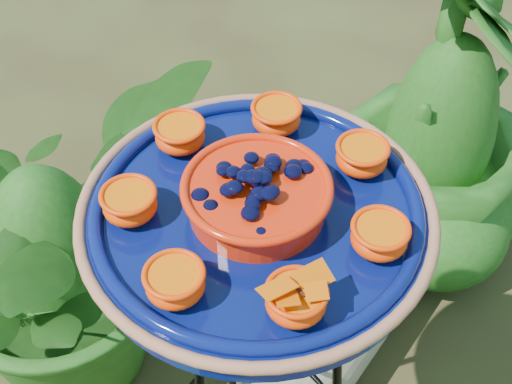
{
  "coord_description": "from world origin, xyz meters",
  "views": [
    {
      "loc": [
        -0.33,
        -0.58,
        1.67
      ],
      "look_at": [
        -0.1,
        0.03,
        0.98
      ],
      "focal_mm": 50.0,
      "sensor_mm": 36.0,
      "label": 1
    }
  ],
  "objects": [
    {
      "name": "shrub_back_right",
      "position": [
        0.64,
        0.58,
        0.45
      ],
      "size": [
        0.57,
        0.57,
        0.91
      ],
      "primitive_type": "imported",
      "rotation": [
        0.0,
        0.0,
        1.69
      ],
      "color": "#1E4B14",
      "rests_on": "ground"
    },
    {
      "name": "shrub_back_left",
      "position": [
        -0.4,
        0.53,
        0.41
      ],
      "size": [
        0.97,
        0.97,
        0.82
      ],
      "primitive_type": "imported",
      "rotation": [
        0.0,
        0.0,
        0.79
      ],
      "color": "#1E4B14",
      "rests_on": "ground"
    },
    {
      "name": "feeder_dish",
      "position": [
        -0.1,
        0.01,
        0.96
      ],
      "size": [
        0.49,
        0.49,
        0.11
      ],
      "rotation": [
        0.0,
        0.0,
        -0.04
      ],
      "color": "#071156",
      "rests_on": "tripod_stand"
    },
    {
      "name": "tripod_stand",
      "position": [
        -0.1,
        0.01,
        0.56
      ],
      "size": [
        0.35,
        0.37,
        0.91
      ],
      "rotation": [
        0.0,
        0.0,
        -0.04
      ],
      "color": "black",
      "rests_on": "ground"
    },
    {
      "name": "driftwood_log",
      "position": [
        0.17,
        0.24,
        0.11
      ],
      "size": [
        0.66,
        0.54,
        0.22
      ],
      "primitive_type": "cylinder",
      "rotation": [
        0.0,
        1.57,
        0.58
      ],
      "color": "gray",
      "rests_on": "ground"
    }
  ]
}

